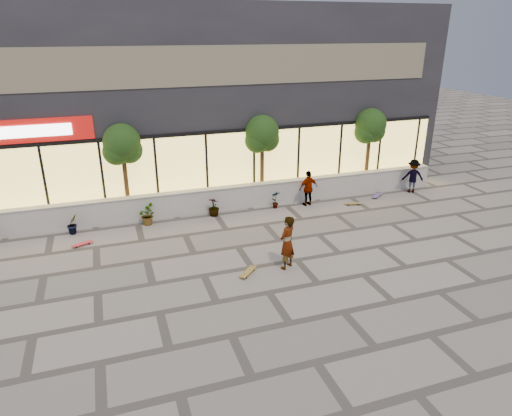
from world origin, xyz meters
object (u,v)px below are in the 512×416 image
object	(u,v)px
skateboard_center	(248,272)
skateboard_right_far	(377,196)
tree_east	(370,128)
skater_right_near	(308,188)
skater_right_far	(413,176)
skater_center	(287,243)
skateboard_left	(82,244)
skateboard_right_near	(353,203)
tree_midwest	(122,147)
tree_mideast	(262,136)

from	to	relation	value
skateboard_center	skateboard_right_far	world-z (taller)	skateboard_center
tree_east	skateboard_center	distance (m)	10.86
skater_right_near	skater_right_far	size ratio (longest dim) A/B	0.99
skater_center	tree_east	bearing A→B (deg)	-170.84
skater_right_near	skateboard_left	xyz separation A→B (m)	(-9.57, -1.09, -0.73)
tree_east	skateboard_right_far	size ratio (longest dim) A/B	5.15
tree_east	skater_right_near	world-z (taller)	tree_east
tree_east	skateboard_left	distance (m)	13.92
skater_right_near	skateboard_center	world-z (taller)	skater_right_near
skater_center	skateboard_right_near	size ratio (longest dim) A/B	2.33
tree_midwest	skateboard_right_near	xyz separation A→B (m)	(9.65, -2.05, -2.91)
skateboard_right_near	skateboard_left	bearing A→B (deg)	-163.10
tree_mideast	skateboard_right_far	bearing A→B (deg)	-15.95
skateboard_right_near	skateboard_right_far	bearing A→B (deg)	33.61
tree_midwest	skater_center	bearing A→B (deg)	-54.49
skateboard_right_near	skater_right_near	bearing A→B (deg)	176.32
skater_right_near	skateboard_right_far	xyz separation A→B (m)	(3.55, -0.10, -0.73)
skater_center	skater_right_far	world-z (taller)	skater_center
skateboard_right_near	tree_mideast	bearing A→B (deg)	165.39
tree_midwest	skater_right_near	bearing A→B (deg)	-10.31
skater_right_near	tree_midwest	bearing A→B (deg)	-18.78
skater_center	skater_right_far	bearing A→B (deg)	176.48
skater_right_far	skateboard_right_near	bearing A→B (deg)	31.99
tree_midwest	tree_mideast	world-z (taller)	same
tree_midwest	tree_east	size ratio (longest dim) A/B	1.00
tree_east	skateboard_left	world-z (taller)	tree_east
skater_center	tree_mideast	bearing A→B (deg)	-136.15
skateboard_center	skateboard_right_far	size ratio (longest dim) A/B	1.01
skateboard_right_far	skater_right_far	bearing A→B (deg)	-31.86
tree_mideast	skater_right_far	distance (m)	7.66
skater_right_near	skateboard_right_near	xyz separation A→B (m)	(1.95, -0.65, -0.73)
skateboard_right_far	skater_center	bearing A→B (deg)	-178.22
tree_midwest	skater_right_far	distance (m)	13.46
skater_center	skateboard_right_near	bearing A→B (deg)	-172.87
tree_mideast	tree_east	xyz separation A→B (m)	(5.50, 0.00, 0.00)
skateboard_center	skateboard_right_near	distance (m)	7.77
tree_midwest	skater_center	size ratio (longest dim) A/B	2.13
skateboard_left	skateboard_center	bearing A→B (deg)	-58.02
tree_east	skater_right_far	xyz separation A→B (m)	(1.71, -1.40, -2.17)
tree_mideast	skater_center	bearing A→B (deg)	-102.34
tree_midwest	skateboard_left	distance (m)	4.27
tree_mideast	skateboard_right_near	distance (m)	5.10
skateboard_left	skateboard_right_near	xyz separation A→B (m)	(11.53, 0.45, 0.00)
tree_mideast	tree_east	distance (m)	5.50
skater_right_far	skater_center	bearing A→B (deg)	51.97
tree_mideast	skater_right_near	bearing A→B (deg)	-39.52
skater_center	skater_right_near	distance (m)	5.92
tree_midwest	skater_right_near	xyz separation A→B (m)	(7.70, -1.40, -2.18)
skateboard_left	skateboard_right_far	bearing A→B (deg)	-16.08
tree_midwest	skateboard_right_far	bearing A→B (deg)	-7.60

